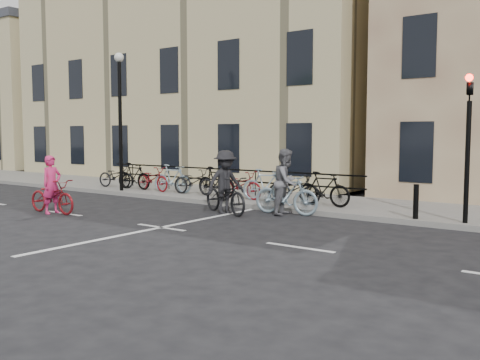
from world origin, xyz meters
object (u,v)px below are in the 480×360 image
Objects in this scene: cyclist_pink at (52,193)px; cyclist_grey at (286,188)px; traffic_light at (468,130)px; cyclist_dark at (225,189)px; lamp_post at (120,104)px.

cyclist_pink is 6.90m from cyclist_grey.
cyclist_grey is (-4.80, -0.63, -1.68)m from traffic_light.
cyclist_dark is at bearing -166.48° from traffic_light.
traffic_light reaches higher than cyclist_dark.
traffic_light is 2.00× the size of cyclist_pink.
cyclist_dark is (6.36, -1.58, -2.75)m from lamp_post.
cyclist_pink is 5.13m from cyclist_dark.
cyclist_dark is (-1.55, -0.89, -0.04)m from cyclist_grey.
traffic_light reaches higher than cyclist_grey.
cyclist_grey is 0.91× the size of cyclist_dark.
traffic_light reaches higher than cyclist_pink.
cyclist_dark is at bearing -14.00° from lamp_post.
lamp_post is 2.59× the size of cyclist_grey.
lamp_post reaches higher than cyclist_grey.
lamp_post reaches higher than traffic_light.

